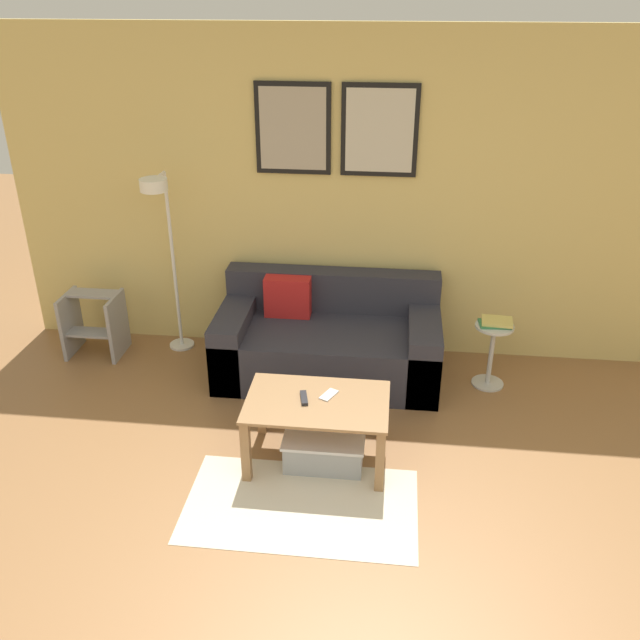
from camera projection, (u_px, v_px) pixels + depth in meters
ground_plane at (315, 639)px, 3.22m from camera, size 16.00×16.00×0.00m
wall_back at (360, 199)px, 5.24m from camera, size 5.60×0.09×2.55m
area_rug at (301, 505)px, 4.03m from camera, size 1.38×0.79×0.01m
couch at (328, 341)px, 5.30m from camera, size 1.70×0.88×0.75m
coffee_table at (317, 412)px, 4.27m from camera, size 0.90×0.58×0.45m
storage_bin at (325, 447)px, 4.36m from camera, size 0.52×0.38×0.21m
floor_lamp at (163, 227)px, 5.15m from camera, size 0.21×0.45×1.52m
side_table at (492, 350)px, 5.11m from camera, size 0.29×0.29×0.51m
book_stack at (496, 322)px, 5.02m from camera, size 0.26×0.19×0.03m
remote_control at (304, 398)px, 4.24m from camera, size 0.07×0.16×0.02m
cell_phone at (329, 395)px, 4.28m from camera, size 0.12×0.15×0.01m
step_stool at (94, 323)px, 5.57m from camera, size 0.44×0.36×0.52m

